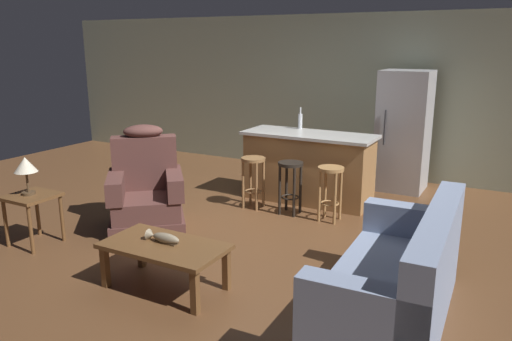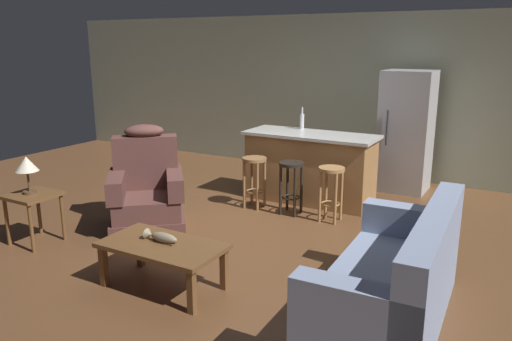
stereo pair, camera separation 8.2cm
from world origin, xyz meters
name	(u,v)px [view 1 (the left image)]	position (x,y,z in m)	size (l,w,h in m)	color
ground_plane	(263,231)	(0.00, 0.00, 0.00)	(12.00, 12.00, 0.00)	brown
back_wall	(352,96)	(0.00, 3.12, 1.30)	(12.00, 0.05, 2.60)	#9EA88E
coffee_table	(165,250)	(-0.11, -1.65, 0.36)	(1.10, 0.60, 0.42)	brown
fish_figurine	(163,238)	(-0.14, -1.62, 0.46)	(0.34, 0.10, 0.10)	#4C3823
couch	(398,282)	(1.84, -1.24, 0.34)	(0.90, 1.93, 0.94)	#8493B2
recliner_near_lamp	(146,193)	(-1.27, -0.53, 0.42)	(1.18, 1.18, 1.20)	brown
end_table	(32,203)	(-2.00, -1.52, 0.46)	(0.48, 0.48, 0.56)	brown
table_lamp	(26,167)	(-2.03, -1.53, 0.87)	(0.24, 0.24, 0.41)	#4C3823
kitchen_island	(308,167)	(0.00, 1.35, 0.48)	(1.80, 0.70, 0.95)	#9E7042
bar_stool_left	(253,173)	(-0.52, 0.72, 0.47)	(0.32, 0.32, 0.68)	olive
bar_stool_middle	(290,178)	(0.02, 0.72, 0.47)	(0.32, 0.32, 0.68)	black
bar_stool_right	(330,184)	(0.55, 0.72, 0.47)	(0.32, 0.32, 0.68)	#A87A47
refrigerator	(403,131)	(1.00, 2.55, 0.88)	(0.70, 0.69, 1.76)	#B7B7BC
bottle_tall_green	(300,121)	(-0.25, 1.62, 1.07)	(0.06, 0.06, 0.31)	silver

